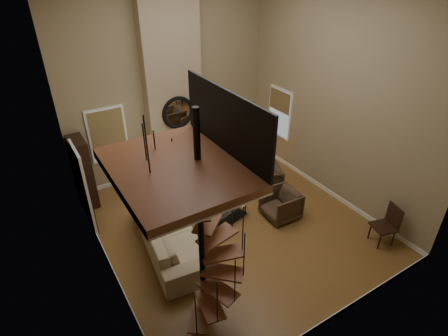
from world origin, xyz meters
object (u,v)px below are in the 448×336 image
armchair_far (283,204)px  side_chair (388,223)px  sofa (170,234)px  coffee_table (225,211)px  accent_lamp (223,153)px  armchair_near (268,178)px  hutch (83,172)px  floor_lamp (147,153)px

armchair_far → side_chair: side_chair is taller
sofa → coffee_table: size_ratio=2.11×
accent_lamp → armchair_far: bearing=-93.8°
armchair_near → coffee_table: (-1.75, -0.55, -0.07)m
coffee_table → accent_lamp: (1.56, 2.66, -0.03)m
hutch → accent_lamp: hutch is taller
floor_lamp → coffee_table: bearing=-56.2°
hutch → floor_lamp: bearing=-26.8°
armchair_near → accent_lamp: size_ratio=1.53×
armchair_far → accent_lamp: (0.22, 3.26, -0.10)m
armchair_far → floor_lamp: bearing=-130.4°
coffee_table → armchair_near: bearing=17.4°
floor_lamp → sofa: bearing=-100.1°
hutch → armchair_near: bearing=-24.3°
armchair_near → floor_lamp: bearing=-92.0°
sofa → armchair_far: sofa is taller
armchair_far → floor_lamp: 3.66m
floor_lamp → accent_lamp: bearing=17.3°
sofa → armchair_near: 3.39m
sofa → armchair_near: sofa is taller
armchair_far → sofa: bearing=-95.3°
hutch → side_chair: 7.48m
floor_lamp → side_chair: 5.95m
sofa → armchair_far: size_ratio=3.41×
armchair_far → side_chair: (1.36, -1.99, 0.17)m
armchair_far → floor_lamp: size_ratio=0.49×
floor_lamp → side_chair: floor_lamp is taller
hutch → armchair_far: size_ratio=2.21×
armchair_far → coffee_table: size_ratio=0.62×
sofa → armchair_near: size_ratio=3.46×
hutch → armchair_near: 4.92m
armchair_near → side_chair: 3.28m
sofa → floor_lamp: size_ratio=1.67×
sofa → armchair_near: (3.31, 0.73, -0.04)m
armchair_near → accent_lamp: (-0.19, 2.11, -0.10)m
armchair_near → armchair_far: bearing=1.4°
floor_lamp → accent_lamp: (2.77, 0.86, -1.16)m
armchair_near → floor_lamp: (-2.96, 1.25, 1.06)m
hutch → sofa: bearing=-67.3°
hutch → armchair_far: bearing=-37.9°
side_chair → sofa: bearing=150.6°
hutch → floor_lamp: hutch is taller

